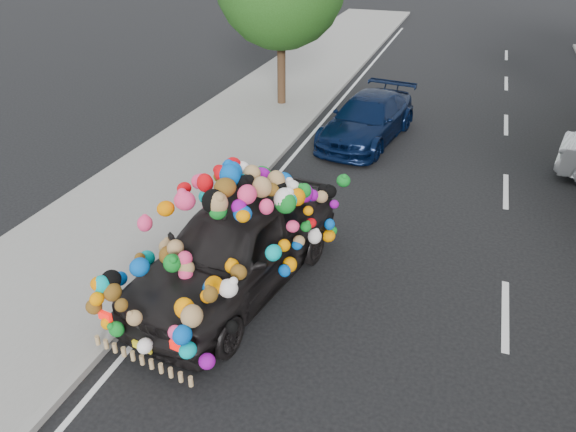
% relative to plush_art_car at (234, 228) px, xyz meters
% --- Properties ---
extents(ground, '(100.00, 100.00, 0.00)m').
position_rel_plush_art_car_xyz_m(ground, '(1.07, 0.69, -1.20)').
color(ground, black).
rests_on(ground, ground).
extents(sidewalk, '(4.00, 60.00, 0.12)m').
position_rel_plush_art_car_xyz_m(sidewalk, '(-3.23, 0.69, -1.14)').
color(sidewalk, gray).
rests_on(sidewalk, ground).
extents(kerb, '(0.15, 60.00, 0.13)m').
position_rel_plush_art_car_xyz_m(kerb, '(-1.28, 0.69, -1.14)').
color(kerb, gray).
rests_on(kerb, ground).
extents(lane_markings, '(6.00, 50.00, 0.01)m').
position_rel_plush_art_car_xyz_m(lane_markings, '(4.67, 0.69, -1.20)').
color(lane_markings, silver).
rests_on(lane_markings, ground).
extents(plush_art_car, '(3.18, 5.45, 2.33)m').
position_rel_plush_art_car_xyz_m(plush_art_car, '(0.00, 0.00, 0.00)').
color(plush_art_car, black).
rests_on(plush_art_car, ground).
extents(navy_sedan, '(2.49, 4.69, 1.30)m').
position_rel_plush_art_car_xyz_m(navy_sedan, '(0.73, 7.95, -0.56)').
color(navy_sedan, black).
rests_on(navy_sedan, ground).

